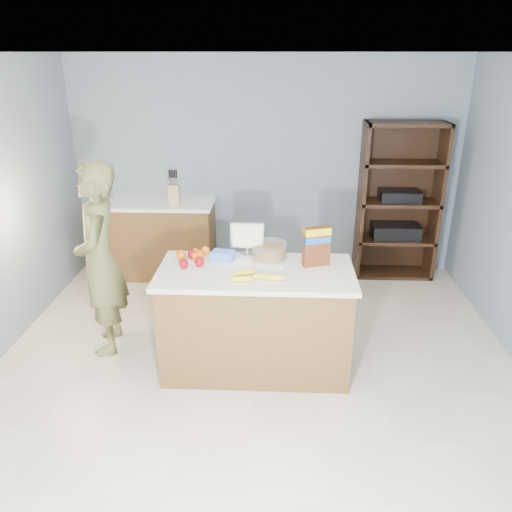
{
  "coord_description": "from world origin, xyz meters",
  "views": [
    {
      "loc": [
        0.17,
        -3.3,
        2.5
      ],
      "look_at": [
        0.0,
        0.35,
        1.0
      ],
      "focal_mm": 35.0,
      "sensor_mm": 36.0,
      "label": 1
    }
  ],
  "objects_px": {
    "shelving_unit": "(397,204)",
    "cereal_box": "(316,244)",
    "tv": "(247,237)",
    "counter_peninsula": "(256,323)",
    "person": "(100,260)"
  },
  "relations": [
    {
      "from": "shelving_unit",
      "to": "tv",
      "type": "height_order",
      "value": "shelving_unit"
    },
    {
      "from": "counter_peninsula",
      "to": "cereal_box",
      "type": "height_order",
      "value": "cereal_box"
    },
    {
      "from": "shelving_unit",
      "to": "cereal_box",
      "type": "bearing_deg",
      "value": -119.09
    },
    {
      "from": "counter_peninsula",
      "to": "tv",
      "type": "bearing_deg",
      "value": 104.87
    },
    {
      "from": "counter_peninsula",
      "to": "cereal_box",
      "type": "distance_m",
      "value": 0.83
    },
    {
      "from": "person",
      "to": "cereal_box",
      "type": "bearing_deg",
      "value": 73.88
    },
    {
      "from": "counter_peninsula",
      "to": "cereal_box",
      "type": "relative_size",
      "value": 4.86
    },
    {
      "from": "shelving_unit",
      "to": "cereal_box",
      "type": "height_order",
      "value": "shelving_unit"
    },
    {
      "from": "counter_peninsula",
      "to": "tv",
      "type": "xyz_separation_m",
      "value": [
        -0.09,
        0.33,
        0.64
      ]
    },
    {
      "from": "shelving_unit",
      "to": "counter_peninsula",
      "type": "bearing_deg",
      "value": -127.11
    },
    {
      "from": "cereal_box",
      "to": "person",
      "type": "bearing_deg",
      "value": 175.64
    },
    {
      "from": "counter_peninsula",
      "to": "shelving_unit",
      "type": "distance_m",
      "value": 2.61
    },
    {
      "from": "tv",
      "to": "cereal_box",
      "type": "xyz_separation_m",
      "value": [
        0.57,
        -0.21,
        0.03
      ]
    },
    {
      "from": "tv",
      "to": "counter_peninsula",
      "type": "bearing_deg",
      "value": -75.13
    },
    {
      "from": "person",
      "to": "tv",
      "type": "bearing_deg",
      "value": 81.24
    }
  ]
}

